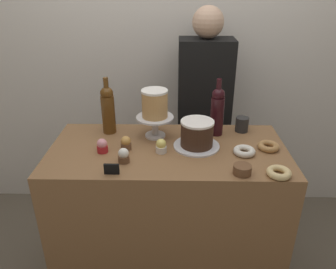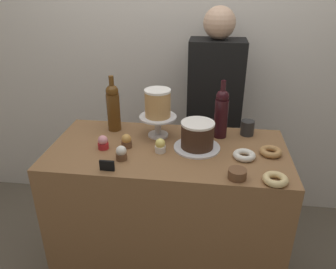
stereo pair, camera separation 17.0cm
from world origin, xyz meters
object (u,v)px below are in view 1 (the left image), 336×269
(cupcake_caramel, at_px, (126,143))
(cupcake_strawberry, at_px, (102,146))
(donut_sugar, at_px, (244,151))
(wine_bottle_dark_red, at_px, (217,110))
(cupcake_lemon, at_px, (161,146))
(cake_stand_pedestal, at_px, (155,123))
(coffee_cup_ceramic, at_px, (242,124))
(chocolate_round_cake, at_px, (197,133))
(barista_figure, at_px, (203,120))
(donut_glazed, at_px, (279,173))
(cupcake_vanilla, at_px, (124,156))
(donut_maple, at_px, (269,147))
(white_layer_cake, at_px, (155,104))
(wine_bottle_amber, at_px, (108,109))
(price_sign_chalkboard, at_px, (112,169))
(cookie_stack, at_px, (242,170))

(cupcake_caramel, distance_m, cupcake_strawberry, 0.12)
(cupcake_strawberry, relative_size, donut_sugar, 0.66)
(wine_bottle_dark_red, xyz_separation_m, cupcake_lemon, (-0.31, -0.22, -0.11))
(cake_stand_pedestal, height_order, cupcake_lemon, cake_stand_pedestal)
(wine_bottle_dark_red, bearing_deg, coffee_cup_ceramic, 14.86)
(wine_bottle_dark_red, bearing_deg, cupcake_caramel, -158.22)
(cake_stand_pedestal, bearing_deg, donut_sugar, -22.85)
(chocolate_round_cake, height_order, cupcake_strawberry, chocolate_round_cake)
(barista_figure, bearing_deg, coffee_cup_ceramic, -64.40)
(wine_bottle_dark_red, relative_size, cupcake_lemon, 4.38)
(chocolate_round_cake, bearing_deg, donut_glazed, -37.49)
(cupcake_vanilla, height_order, donut_sugar, cupcake_vanilla)
(cupcake_vanilla, distance_m, donut_maple, 0.75)
(cupcake_vanilla, bearing_deg, donut_glazed, -8.54)
(cake_stand_pedestal, height_order, cupcake_strawberry, cake_stand_pedestal)
(white_layer_cake, bearing_deg, cake_stand_pedestal, 0.00)
(wine_bottle_amber, bearing_deg, coffee_cup_ceramic, 2.17)
(chocolate_round_cake, xyz_separation_m, price_sign_chalkboard, (-0.40, -0.27, -0.05))
(cake_stand_pedestal, xyz_separation_m, chocolate_round_cake, (0.23, -0.12, -0.00))
(cake_stand_pedestal, distance_m, cupcake_lemon, 0.20)
(wine_bottle_amber, xyz_separation_m, donut_glazed, (0.85, -0.45, -0.13))
(wine_bottle_dark_red, bearing_deg, barista_figure, 94.45)
(wine_bottle_dark_red, height_order, price_sign_chalkboard, wine_bottle_dark_red)
(cupcake_strawberry, height_order, donut_maple, cupcake_strawberry)
(chocolate_round_cake, height_order, cupcake_vanilla, chocolate_round_cake)
(price_sign_chalkboard, bearing_deg, cupcake_caramel, 81.99)
(donut_sugar, bearing_deg, chocolate_round_cake, 162.73)
(cupcake_vanilla, relative_size, coffee_cup_ceramic, 0.87)
(cake_stand_pedestal, height_order, wine_bottle_amber, wine_bottle_amber)
(white_layer_cake, height_order, coffee_cup_ceramic, white_layer_cake)
(chocolate_round_cake, bearing_deg, coffee_cup_ceramic, 36.32)
(wine_bottle_dark_red, relative_size, cupcake_strawberry, 4.38)
(wine_bottle_amber, distance_m, cupcake_strawberry, 0.26)
(cupcake_strawberry, relative_size, price_sign_chalkboard, 1.06)
(donut_sugar, bearing_deg, donut_glazed, -59.34)
(white_layer_cake, height_order, cookie_stack, white_layer_cake)
(cupcake_lemon, bearing_deg, barista_figure, 67.52)
(cupcake_strawberry, bearing_deg, cake_stand_pedestal, 35.77)
(cake_stand_pedestal, distance_m, donut_sugar, 0.51)
(white_layer_cake, height_order, cupcake_caramel, white_layer_cake)
(cake_stand_pedestal, distance_m, wine_bottle_amber, 0.28)
(donut_maple, height_order, barista_figure, barista_figure)
(cupcake_caramel, relative_size, cupcake_vanilla, 1.00)
(cake_stand_pedestal, xyz_separation_m, wine_bottle_amber, (-0.27, 0.05, 0.06))
(cupcake_vanilla, relative_size, donut_sugar, 0.66)
(wine_bottle_dark_red, relative_size, donut_sugar, 2.91)
(chocolate_round_cake, height_order, cookie_stack, chocolate_round_cake)
(cake_stand_pedestal, relative_size, price_sign_chalkboard, 2.96)
(cupcake_lemon, xyz_separation_m, donut_sugar, (0.42, -0.01, -0.02))
(white_layer_cake, relative_size, cookie_stack, 1.82)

